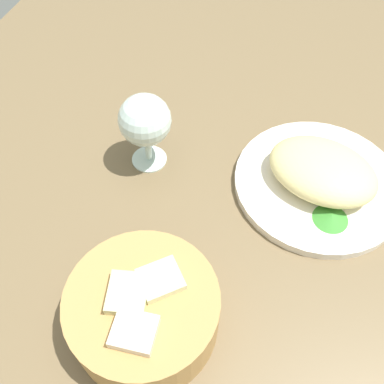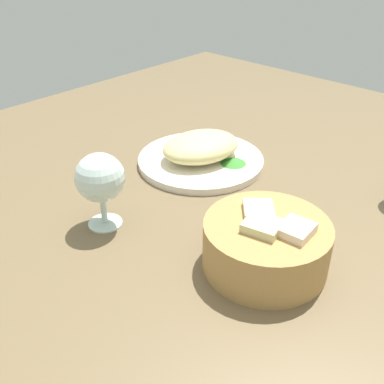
{
  "view_description": "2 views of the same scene",
  "coord_description": "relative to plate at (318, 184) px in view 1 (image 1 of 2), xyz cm",
  "views": [
    {
      "loc": [
        3.83,
        33.69,
        53.73
      ],
      "look_at": [
        15.18,
        -1.94,
        3.63
      ],
      "focal_mm": 40.9,
      "sensor_mm": 36.0,
      "label": 1
    },
    {
      "loc": [
        60.09,
        43.97,
        43.9
      ],
      "look_at": [
        11.26,
        -1.43,
        3.24
      ],
      "focal_mm": 42.72,
      "sensor_mm": 36.0,
      "label": 2
    }
  ],
  "objects": [
    {
      "name": "omelette",
      "position": [
        0.0,
        0.0,
        3.17
      ],
      "size": [
        18.8,
        15.86,
        4.93
      ],
      "primitive_type": "ellipsoid",
      "rotation": [
        0.0,
        0.0,
        -0.24
      ],
      "color": "#E1D189",
      "rests_on": "plate"
    },
    {
      "name": "plate",
      "position": [
        0.0,
        0.0,
        0.0
      ],
      "size": [
        25.61,
        25.61,
        1.4
      ],
      "primitive_type": "cylinder",
      "color": "white",
      "rests_on": "ground_plane"
    },
    {
      "name": "lettuce_garnish",
      "position": [
        -2.48,
        6.49,
        1.24
      ],
      "size": [
        5.15,
        5.15,
        1.08
      ],
      "primitive_type": "cone",
      "color": "#3B8D32",
      "rests_on": "plate"
    },
    {
      "name": "ground_plane",
      "position": [
        2.11,
        11.44,
        -1.7
      ],
      "size": [
        140.0,
        140.0,
        2.0
      ],
      "primitive_type": "cube",
      "color": "brown"
    },
    {
      "name": "wine_glass_near",
      "position": [
        26.7,
        2.77,
        7.76
      ],
      "size": [
        7.94,
        7.94,
        12.79
      ],
      "color": "silver",
      "rests_on": "ground_plane"
    },
    {
      "name": "bread_basket",
      "position": [
        17.36,
        28.12,
        3.21
      ],
      "size": [
        18.03,
        18.03,
        8.54
      ],
      "color": "tan",
      "rests_on": "ground_plane"
    }
  ]
}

